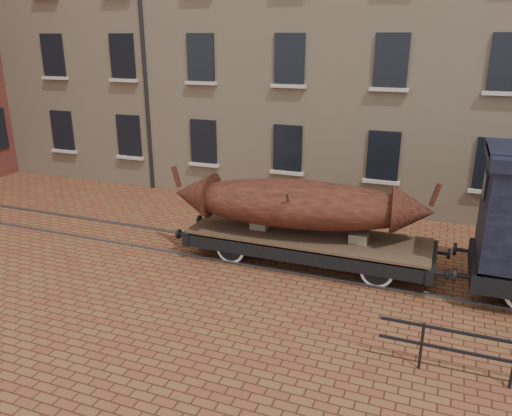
% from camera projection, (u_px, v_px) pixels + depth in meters
% --- Properties ---
extents(ground, '(90.00, 90.00, 0.00)m').
position_uv_depth(ground, '(317.00, 265.00, 14.08)').
color(ground, brown).
extents(warehouse_cream, '(40.00, 10.19, 14.00)m').
position_uv_depth(warehouse_cream, '(462.00, 13.00, 19.61)').
color(warehouse_cream, tan).
rests_on(warehouse_cream, ground).
extents(rail_track, '(30.00, 1.52, 0.06)m').
position_uv_depth(rail_track, '(317.00, 264.00, 14.07)').
color(rail_track, '#59595E').
rests_on(rail_track, ground).
extents(flatcar_wagon, '(7.53, 2.04, 1.14)m').
position_uv_depth(flatcar_wagon, '(307.00, 241.00, 13.96)').
color(flatcar_wagon, brown).
rests_on(flatcar_wagon, ground).
extents(iron_boat, '(7.32, 2.73, 1.73)m').
position_uv_depth(iron_boat, '(297.00, 203.00, 13.73)').
color(iron_boat, '#5A2619').
rests_on(iron_boat, flatcar_wagon).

